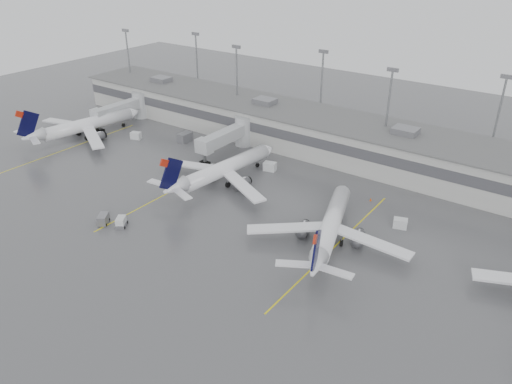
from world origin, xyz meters
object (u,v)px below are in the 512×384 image
Objects in this scene: jet_far_left at (83,125)px; jet_mid_right at (330,226)px; baggage_tug at (121,223)px; jet_mid_left at (222,169)px.

jet_mid_right is at bearing 4.64° from jet_far_left.
baggage_tug is (40.17, -23.15, -2.51)m from jet_far_left.
jet_mid_left is 10.11× the size of baggage_tug.
jet_far_left reaches higher than jet_mid_left.
jet_mid_right is at bearing -6.34° from baggage_tug.
jet_far_left reaches higher than jet_mid_right.
baggage_tug is (-31.30, -16.32, -2.36)m from jet_mid_right.
jet_far_left is at bearing -173.64° from jet_mid_left.
baggage_tug is at bearing -19.85° from jet_far_left.
jet_mid_left is 28.56m from jet_mid_right.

